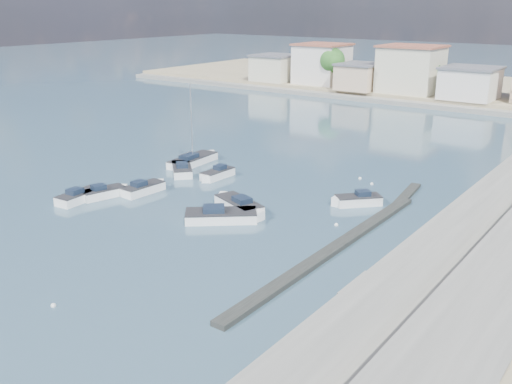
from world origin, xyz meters
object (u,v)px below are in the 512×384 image
motorboat_d (356,201)px  motorboat_f (182,169)px  sailboat (195,160)px  motorboat_a (81,196)px  motorboat_h (225,216)px  motorboat_e (145,189)px  motorboat_b (105,193)px  motorboat_g (216,175)px  motorboat_c (237,204)px

motorboat_d → motorboat_f: bearing=-174.5°
motorboat_d → sailboat: 20.64m
motorboat_a → motorboat_h: same height
motorboat_a → motorboat_e: size_ratio=1.03×
motorboat_e → motorboat_f: (-1.77, 6.82, -0.00)m
motorboat_b → motorboat_h: size_ratio=0.76×
motorboat_e → motorboat_g: size_ratio=1.10×
motorboat_e → motorboat_a: bearing=-120.7°
motorboat_f → motorboat_h: bearing=-32.7°
motorboat_a → sailboat: 15.25m
motorboat_a → motorboat_h: bearing=15.6°
motorboat_d → motorboat_g: size_ratio=0.93×
motorboat_e → sailboat: size_ratio=0.53×
motorboat_b → motorboat_h: bearing=8.4°
motorboat_b → motorboat_e: same height
motorboat_c → motorboat_a: bearing=-152.2°
motorboat_c → motorboat_f: same height
motorboat_c → motorboat_d: 10.42m
motorboat_c → motorboat_f: bearing=155.9°
motorboat_b → motorboat_c: bearing=22.0°
motorboat_b → motorboat_c: 12.55m
motorboat_b → motorboat_g: same height
motorboat_a → motorboat_h: size_ratio=0.83×
motorboat_f → sailboat: (-1.40, 3.49, 0.03)m
motorboat_f → motorboat_d: bearing=5.5°
motorboat_c → motorboat_g: same height
motorboat_f → motorboat_g: (4.19, 0.62, 0.00)m
motorboat_b → motorboat_e: size_ratio=0.95×
motorboat_d → motorboat_g: same height
motorboat_e → sailboat: 10.78m
motorboat_b → motorboat_f: size_ratio=0.96×
motorboat_b → sailboat: size_ratio=0.50×
motorboat_c → motorboat_d: bearing=42.0°
motorboat_h → motorboat_a: bearing=-164.4°
motorboat_b → motorboat_e: 3.59m
motorboat_e → sailboat: sailboat is taller
motorboat_b → motorboat_f: (0.20, 9.83, 0.00)m
motorboat_a → motorboat_g: (5.35, 12.38, 0.00)m
motorboat_c → motorboat_e: 9.81m
motorboat_c → motorboat_h: bearing=-71.0°
sailboat → motorboat_b: bearing=-84.9°
motorboat_a → motorboat_g: same height
motorboat_e → motorboat_h: 10.71m
motorboat_c → sailboat: size_ratio=0.63×
motorboat_d → sailboat: sailboat is taller
motorboat_a → sailboat: sailboat is taller
motorboat_e → motorboat_f: 7.05m
motorboat_h → sailboat: size_ratio=0.65×
motorboat_h → motorboat_c: bearing=109.0°
motorboat_b → motorboat_d: (19.38, 11.67, -0.00)m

